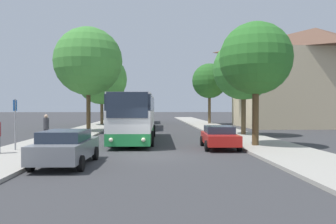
% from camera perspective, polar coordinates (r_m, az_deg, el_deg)
% --- Properties ---
extents(ground_plane, '(300.00, 300.00, 0.00)m').
position_cam_1_polar(ground_plane, '(16.95, -2.37, -7.55)').
color(ground_plane, '#38383A').
rests_on(ground_plane, ground).
extents(sidewalk_left, '(4.00, 120.00, 0.15)m').
position_cam_1_polar(sidewalk_left, '(18.29, -25.03, -6.78)').
color(sidewalk_left, '#A39E93').
rests_on(sidewalk_left, ground_plane).
extents(sidewalk_right, '(4.00, 120.00, 0.15)m').
position_cam_1_polar(sidewalk_right, '(18.37, 20.20, -6.72)').
color(sidewalk_right, '#A39E93').
rests_on(sidewalk_right, ground_plane).
extents(building_right_background, '(18.65, 10.89, 12.54)m').
position_cam_1_polar(building_right_background, '(45.64, 24.26, 5.53)').
color(building_right_background, '#C6B28E').
rests_on(building_right_background, ground_plane).
extents(bus_front, '(3.05, 11.53, 3.35)m').
position_cam_1_polar(bus_front, '(23.98, -5.77, -0.80)').
color(bus_front, '#238942').
rests_on(bus_front, ground_plane).
extents(bus_middle, '(2.97, 11.67, 3.42)m').
position_cam_1_polar(bus_middle, '(38.64, -4.85, -0.12)').
color(bus_middle, '#2D519E').
rests_on(bus_middle, ground_plane).
extents(bus_rear, '(2.85, 11.32, 3.21)m').
position_cam_1_polar(bus_rear, '(52.20, -4.24, 0.01)').
color(bus_rear, silver).
rests_on(bus_rear, ground_plane).
extents(parked_car_left_curb, '(2.22, 4.49, 1.50)m').
position_cam_1_polar(parked_car_left_curb, '(14.64, -17.35, -5.81)').
color(parked_car_left_curb, slate).
rests_on(parked_car_left_curb, ground_plane).
extents(parked_car_right_near, '(2.19, 4.29, 1.34)m').
position_cam_1_polar(parked_car_right_near, '(19.92, 8.93, -4.24)').
color(parked_car_right_near, red).
rests_on(parked_car_right_near, ground_plane).
extents(bus_stop_sign, '(0.08, 0.45, 2.77)m').
position_cam_1_polar(bus_stop_sign, '(19.66, -25.08, -1.02)').
color(bus_stop_sign, gray).
rests_on(bus_stop_sign, sidewalk_left).
extents(pedestrian_waiting_far, '(0.36, 0.36, 1.86)m').
position_cam_1_polar(pedestrian_waiting_far, '(22.76, -20.45, -2.69)').
color(pedestrian_waiting_far, '#23232D').
rests_on(pedestrian_waiting_far, sidewalk_left).
extents(tree_left_near, '(6.63, 6.63, 10.13)m').
position_cam_1_polar(tree_left_near, '(33.20, -13.71, 8.56)').
color(tree_left_near, '#513D23').
rests_on(tree_left_near, sidewalk_left).
extents(tree_left_far, '(6.76, 6.76, 9.47)m').
position_cam_1_polar(tree_left_far, '(45.02, -11.46, 5.61)').
color(tree_left_far, brown).
rests_on(tree_left_far, sidewalk_left).
extents(tree_right_near, '(4.42, 4.42, 7.53)m').
position_cam_1_polar(tree_right_near, '(20.93, 15.02, 8.96)').
color(tree_right_near, '#513D23').
rests_on(tree_right_near, sidewalk_right).
extents(tree_right_mid, '(4.98, 4.98, 8.60)m').
position_cam_1_polar(tree_right_mid, '(47.44, 7.23, 5.38)').
color(tree_right_mid, brown).
rests_on(tree_right_mid, sidewalk_right).
extents(tree_right_far, '(5.23, 5.23, 8.19)m').
position_cam_1_polar(tree_right_far, '(28.88, 13.04, 7.24)').
color(tree_right_far, brown).
rests_on(tree_right_far, sidewalk_right).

